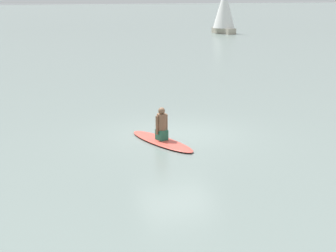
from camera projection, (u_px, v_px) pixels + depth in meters
ground_plane at (177, 134)px, 16.72m from camera, size 400.00×400.00×0.00m
surfboard at (162, 141)px, 15.75m from camera, size 3.02×1.60×0.10m
person_paddler at (162, 125)px, 15.62m from camera, size 0.40×0.44×1.01m
sailboat_far_right at (224, 10)px, 57.43m from camera, size 3.61×2.76×5.66m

